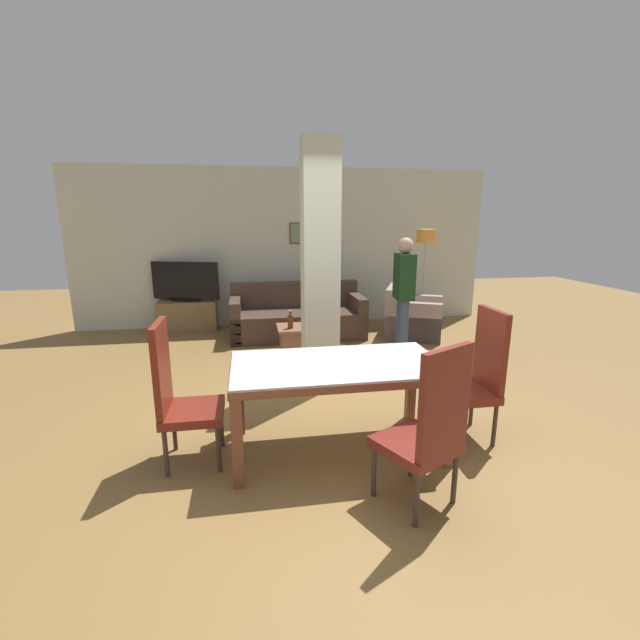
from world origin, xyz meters
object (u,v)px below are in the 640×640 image
(dining_chair_head_right, at_px, (477,374))
(tv_stand, at_px, (188,316))
(dining_chair_head_left, at_px, (179,393))
(sofa, at_px, (297,318))
(bottle, at_px, (290,321))
(coffee_table, at_px, (299,341))
(dining_chair_near_right, at_px, (429,427))
(floor_lamp, at_px, (426,245))
(dining_table, at_px, (337,380))
(tv_screen, at_px, (185,282))
(standing_person, at_px, (404,289))
(armchair, at_px, (411,319))

(dining_chair_head_right, relative_size, tv_stand, 1.20)
(dining_chair_head_left, distance_m, sofa, 3.76)
(dining_chair_head_right, bearing_deg, bottle, 29.49)
(dining_chair_head_right, relative_size, coffee_table, 1.91)
(dining_chair_near_right, distance_m, floor_lamp, 5.09)
(dining_table, xyz_separation_m, dining_chair_head_right, (1.22, 0.00, -0.02))
(tv_screen, distance_m, standing_person, 3.60)
(armchair, distance_m, floor_lamp, 1.38)
(dining_chair_head_right, bearing_deg, tv_screen, 35.43)
(bottle, bearing_deg, dining_chair_near_right, -80.08)
(sofa, distance_m, floor_lamp, 2.54)
(dining_chair_head_left, bearing_deg, dining_table, 90.00)
(tv_stand, xyz_separation_m, floor_lamp, (4.04, -0.30, 1.15))
(dining_chair_head_right, bearing_deg, dining_chair_head_left, 90.00)
(bottle, bearing_deg, sofa, 78.98)
(standing_person, bearing_deg, dining_table, 154.21)
(dining_chair_near_right, height_order, dining_chair_head_right, same)
(tv_stand, bearing_deg, dining_chair_head_left, -83.40)
(sofa, height_order, armchair, sofa)
(standing_person, bearing_deg, dining_chair_near_right, 168.02)
(dining_chair_head_left, relative_size, standing_person, 0.71)
(dining_chair_head_left, xyz_separation_m, standing_person, (2.65, 2.34, 0.35))
(dining_chair_near_right, xyz_separation_m, bottle, (-0.57, 3.24, -0.07))
(bottle, xyz_separation_m, standing_person, (1.56, -0.06, 0.41))
(armchair, height_order, coffee_table, armchair)
(dining_chair_near_right, height_order, bottle, dining_chair_near_right)
(standing_person, bearing_deg, coffee_table, 90.00)
(coffee_table, distance_m, tv_stand, 2.36)
(coffee_table, bearing_deg, armchair, 19.95)
(armchair, bearing_deg, dining_chair_near_right, 4.68)
(coffee_table, height_order, tv_screen, tv_screen)
(dining_table, relative_size, dining_chair_head_left, 1.48)
(dining_chair_head_right, distance_m, armchair, 3.25)
(sofa, bearing_deg, tv_stand, -18.75)
(dining_table, distance_m, coffee_table, 2.51)
(bottle, xyz_separation_m, tv_stand, (-1.57, 1.71, -0.26))
(sofa, height_order, tv_stand, sofa)
(tv_stand, distance_m, tv_screen, 0.57)
(armchair, distance_m, coffee_table, 2.02)
(dining_table, bearing_deg, sofa, 88.79)
(dining_chair_near_right, height_order, standing_person, standing_person)
(dining_chair_head_right, xyz_separation_m, floor_lamp, (1.11, 3.81, 0.83))
(dining_chair_head_right, distance_m, coffee_table, 2.79)
(sofa, bearing_deg, armchair, 169.15)
(dining_table, bearing_deg, standing_person, 58.85)
(dining_table, height_order, dining_chair_near_right, dining_chair_near_right)
(dining_chair_head_right, distance_m, standing_person, 2.38)
(dining_chair_near_right, distance_m, bottle, 3.29)
(tv_stand, bearing_deg, coffee_table, -44.06)
(dining_chair_head_right, bearing_deg, tv_stand, 35.43)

